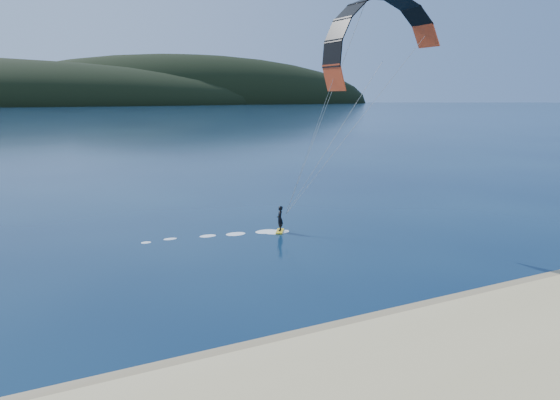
# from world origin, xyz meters

# --- Properties ---
(wet_sand) EXTENTS (220.00, 2.50, 0.10)m
(wet_sand) POSITION_xyz_m (0.00, 4.50, 0.05)
(wet_sand) COLOR #958057
(wet_sand) RESTS_ON ground
(kitesurfer_near) EXTENTS (22.56, 6.14, 16.54)m
(kitesurfer_near) POSITION_xyz_m (16.52, 18.88, 12.31)
(kitesurfer_near) COLOR yellow
(kitesurfer_near) RESTS_ON ground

